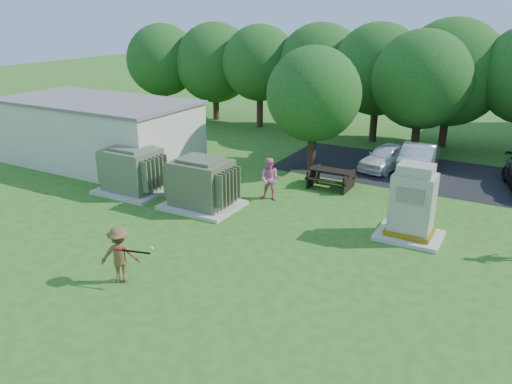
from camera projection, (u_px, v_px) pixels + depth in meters
The scene contains 14 objects.
ground at pixel (193, 270), 15.50m from camera, with size 120.00×120.00×0.00m, color #2D6619.
service_building at pixel (99, 134), 25.74m from camera, with size 10.00×5.00×3.20m, color beige.
service_building_roof at pixel (95, 101), 25.17m from camera, with size 10.20×5.20×0.15m, color slate.
parking_strip at pixel (485, 182), 23.34m from camera, with size 20.00×6.00×0.01m, color #232326.
transformer_left at pixel (132, 171), 21.84m from camera, with size 3.00×2.40×2.07m.
transformer_right at pixel (202, 184), 20.14m from camera, with size 3.00×2.40×2.07m.
generator_cabinet at pixel (412, 206), 17.31m from camera, with size 2.22×1.82×2.70m.
picnic_table at pixel (331, 176), 22.53m from camera, with size 1.97×1.48×0.84m.
batter at pixel (120, 255), 14.55m from camera, with size 1.13×0.65×1.75m, color brown.
person_at_picnic at pixel (270, 179), 20.92m from camera, with size 0.89×0.69×1.83m, color pink.
car_white at pixel (386, 157), 25.16m from camera, with size 1.48×3.67×1.25m, color white.
car_silver_a at pixel (420, 156), 24.93m from camera, with size 1.52×4.37×1.44m, color silver.
batting_equipment at pixel (135, 251), 14.13m from camera, with size 1.13×0.44×0.22m.
tree_row at pixel (407, 74), 28.43m from camera, with size 41.30×13.30×7.30m.
Camera 1 is at (8.42, -11.02, 7.58)m, focal length 35.00 mm.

